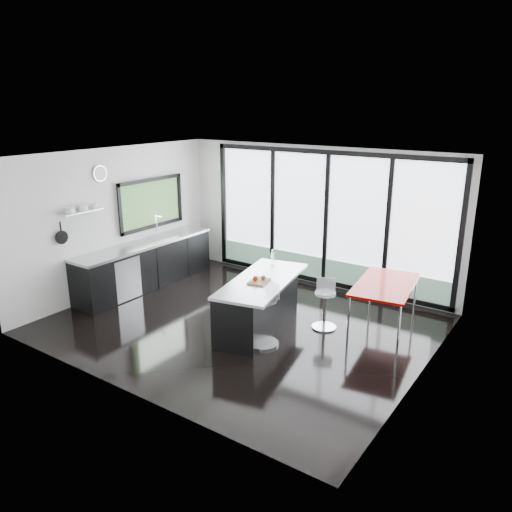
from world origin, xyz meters
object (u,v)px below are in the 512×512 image
Objects in this scene: bar_stool_near at (263,321)px; bar_stool_far at (325,310)px; island at (258,303)px; red_table at (384,307)px.

bar_stool_near reaches higher than bar_stool_far.
island reaches higher than bar_stool_far.
island reaches higher than red_table.
island is at bearing -148.48° from red_table.
red_table reaches higher than bar_stool_far.
bar_stool_near is 2.05m from red_table.
island is 0.64m from bar_stool_near.
bar_stool_far is at bearing 89.16° from bar_stool_near.
bar_stool_near is at bearing -130.59° from red_table.
bar_stool_near is (0.41, -0.48, -0.04)m from island.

